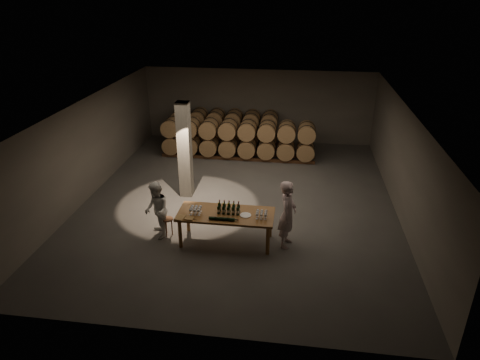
# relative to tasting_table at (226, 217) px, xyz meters

# --- Properties ---
(room) EXTENTS (12.00, 12.00, 12.00)m
(room) POSITION_rel_tasting_table_xyz_m (-1.80, 2.70, 0.80)
(room) COLOR #524F4D
(room) RESTS_ON ground
(tasting_table) EXTENTS (2.60, 1.10, 0.90)m
(tasting_table) POSITION_rel_tasting_table_xyz_m (0.00, 0.00, 0.00)
(tasting_table) COLOR brown
(tasting_table) RESTS_ON ground
(barrel_stack_back) EXTENTS (4.70, 0.95, 1.57)m
(barrel_stack_back) POSITION_rel_tasting_table_xyz_m (-1.35, 7.70, 0.03)
(barrel_stack_back) COLOR brown
(barrel_stack_back) RESTS_ON ground
(barrel_stack_front) EXTENTS (6.26, 0.95, 1.57)m
(barrel_stack_front) POSITION_rel_tasting_table_xyz_m (-0.57, 6.30, 0.03)
(barrel_stack_front) COLOR brown
(barrel_stack_front) RESTS_ON ground
(bottle_cluster) EXTENTS (0.60, 0.23, 0.34)m
(bottle_cluster) POSITION_rel_tasting_table_xyz_m (0.07, 0.03, 0.22)
(bottle_cluster) COLOR black
(bottle_cluster) RESTS_ON tasting_table
(lying_bottles) EXTENTS (0.79, 0.09, 0.09)m
(lying_bottles) POSITION_rel_tasting_table_xyz_m (-0.03, -0.38, 0.15)
(lying_bottles) COLOR black
(lying_bottles) RESTS_ON tasting_table
(glass_cluster_left) EXTENTS (0.31, 0.31, 0.18)m
(glass_cluster_left) POSITION_rel_tasting_table_xyz_m (-0.81, -0.10, 0.24)
(glass_cluster_left) COLOR silver
(glass_cluster_left) RESTS_ON tasting_table
(glass_cluster_right) EXTENTS (0.30, 0.30, 0.17)m
(glass_cluster_right) POSITION_rel_tasting_table_xyz_m (0.97, -0.08, 0.23)
(glass_cluster_right) COLOR silver
(glass_cluster_right) RESTS_ON tasting_table
(plate) EXTENTS (0.30, 0.30, 0.02)m
(plate) POSITION_rel_tasting_table_xyz_m (0.54, -0.04, 0.11)
(plate) COLOR white
(plate) RESTS_ON tasting_table
(notebook_near) EXTENTS (0.24, 0.20, 0.03)m
(notebook_near) POSITION_rel_tasting_table_xyz_m (-0.90, -0.43, 0.12)
(notebook_near) COLOR olive
(notebook_near) RESTS_ON tasting_table
(notebook_corner) EXTENTS (0.29, 0.34, 0.03)m
(notebook_corner) POSITION_rel_tasting_table_xyz_m (-1.15, -0.41, 0.12)
(notebook_corner) COLOR olive
(notebook_corner) RESTS_ON tasting_table
(pen) EXTENTS (0.14, 0.06, 0.01)m
(pen) POSITION_rel_tasting_table_xyz_m (-0.75, -0.45, 0.11)
(pen) COLOR black
(pen) RESTS_ON tasting_table
(stool) EXTENTS (0.32, 0.32, 0.53)m
(stool) POSITION_rel_tasting_table_xyz_m (-1.69, 0.13, -0.36)
(stool) COLOR brown
(stool) RESTS_ON ground
(person_man) EXTENTS (0.59, 0.77, 1.91)m
(person_man) POSITION_rel_tasting_table_xyz_m (1.65, 0.09, 0.16)
(person_man) COLOR beige
(person_man) RESTS_ON ground
(person_woman) EXTENTS (0.92, 1.00, 1.65)m
(person_woman) POSITION_rel_tasting_table_xyz_m (-1.95, 0.04, 0.03)
(person_woman) COLOR white
(person_woman) RESTS_ON ground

